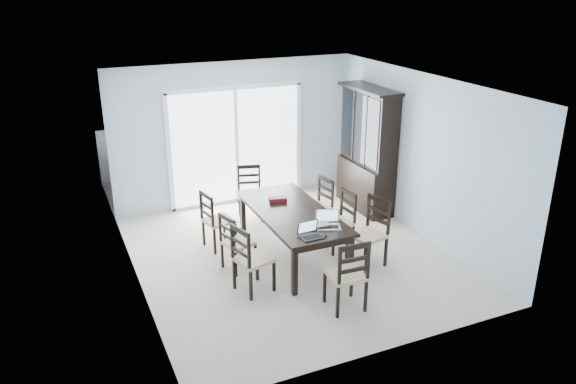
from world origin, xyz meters
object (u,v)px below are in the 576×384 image
(chair_left_far, at_px, (213,214))
(game_box, at_px, (278,199))
(chair_left_mid, at_px, (233,237))
(chair_end_near, at_px, (350,269))
(dining_table, at_px, (292,216))
(chair_left_near, at_px, (247,252))
(china_hutch, at_px, (367,151))
(chair_end_far, at_px, (250,186))
(chair_right_mid, at_px, (342,214))
(hot_tub, at_px, (207,164))
(cell_phone, at_px, (322,236))
(chair_right_far, at_px, (321,199))
(laptop_dark, at_px, (312,234))
(laptop_silver, at_px, (329,224))
(chair_right_near, at_px, (372,225))

(chair_left_far, xyz_separation_m, game_box, (0.94, -0.33, 0.21))
(chair_left_mid, xyz_separation_m, chair_end_near, (0.98, -1.58, 0.07))
(dining_table, bearing_deg, chair_left_near, -144.19)
(china_hutch, xyz_separation_m, chair_end_far, (-2.08, 0.43, -0.51))
(chair_left_far, height_order, chair_right_mid, chair_left_far)
(dining_table, xyz_separation_m, hot_tub, (-0.32, 3.39, -0.18))
(chair_left_near, bearing_deg, cell_phone, 59.86)
(chair_right_far, distance_m, game_box, 0.94)
(chair_right_far, distance_m, laptop_dark, 1.88)
(chair_right_mid, bearing_deg, game_box, 58.36)
(chair_left_mid, xyz_separation_m, laptop_silver, (1.15, -0.69, 0.27))
(chair_right_near, distance_m, laptop_silver, 0.79)
(chair_right_near, xyz_separation_m, chair_end_far, (-1.03, 2.33, -0.06))
(chair_left_far, relative_size, chair_end_near, 0.95)
(laptop_silver, bearing_deg, chair_right_near, 27.40)
(chair_right_near, height_order, hot_tub, chair_right_near)
(chair_left_mid, height_order, chair_left_far, chair_left_far)
(chair_left_near, bearing_deg, chair_end_near, 31.60)
(game_box, bearing_deg, laptop_silver, -77.27)
(chair_right_near, distance_m, hot_tub, 4.24)
(dining_table, xyz_separation_m, chair_right_near, (0.98, -0.65, -0.05))
(chair_right_mid, bearing_deg, china_hutch, -48.12)
(china_hutch, height_order, chair_left_mid, china_hutch)
(cell_phone, distance_m, hot_tub, 4.35)
(chair_end_near, bearing_deg, chair_right_far, 74.14)
(chair_left_mid, height_order, hot_tub, chair_left_mid)
(laptop_silver, bearing_deg, china_hutch, 68.76)
(china_hutch, relative_size, chair_left_mid, 2.18)
(laptop_dark, bearing_deg, chair_end_far, 85.59)
(chair_end_near, xyz_separation_m, game_box, (-0.09, 2.05, 0.18))
(chair_right_near, bearing_deg, dining_table, 41.75)
(game_box, bearing_deg, chair_end_far, 90.05)
(dining_table, bearing_deg, chair_right_near, -33.70)
(chair_right_near, height_order, chair_right_far, chair_right_near)
(china_hutch, distance_m, chair_right_near, 2.22)
(laptop_dark, bearing_deg, china_hutch, 42.57)
(dining_table, distance_m, chair_left_mid, 0.95)
(chair_right_near, bearing_deg, chair_right_mid, -1.81)
(cell_phone, relative_size, game_box, 0.45)
(chair_left_far, xyz_separation_m, chair_right_mid, (1.82, -0.77, -0.01))
(cell_phone, height_order, hot_tub, hot_tub)
(chair_right_mid, xyz_separation_m, chair_right_far, (-0.01, 0.70, -0.01))
(laptop_dark, bearing_deg, chair_end_near, -78.51)
(chair_left_mid, bearing_deg, game_box, 102.37)
(chair_left_mid, height_order, cell_phone, chair_left_mid)
(laptop_silver, bearing_deg, cell_phone, -113.00)
(chair_left_near, bearing_deg, chair_right_near, 75.86)
(laptop_silver, height_order, game_box, laptop_silver)
(chair_right_far, relative_size, chair_end_far, 0.97)
(laptop_silver, bearing_deg, chair_left_near, -160.92)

